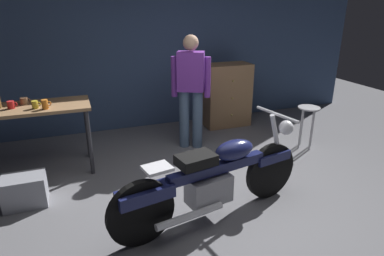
{
  "coord_description": "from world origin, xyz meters",
  "views": [
    {
      "loc": [
        -1.34,
        -2.86,
        2.07
      ],
      "look_at": [
        -0.04,
        0.7,
        0.65
      ],
      "focal_mm": 31.18,
      "sensor_mm": 36.0,
      "label": 1
    }
  ],
  "objects_px": {
    "motorcycle": "(215,178)",
    "mug_red_diner": "(11,105)",
    "wooden_dresser": "(227,95)",
    "mug_brown_stoneware": "(24,101)",
    "storage_bin": "(25,191)",
    "mug_yellow_tall": "(35,105)",
    "person_standing": "(191,88)",
    "mug_orange_travel": "(45,104)",
    "shop_stool": "(308,116)"
  },
  "relations": [
    {
      "from": "person_standing",
      "to": "mug_orange_travel",
      "type": "bearing_deg",
      "value": 35.0
    },
    {
      "from": "person_standing",
      "to": "mug_orange_travel",
      "type": "distance_m",
      "value": 1.96
    },
    {
      "from": "motorcycle",
      "to": "mug_yellow_tall",
      "type": "xyz_separation_m",
      "value": [
        -1.66,
        1.53,
        0.5
      ]
    },
    {
      "from": "shop_stool",
      "to": "mug_yellow_tall",
      "type": "xyz_separation_m",
      "value": [
        -3.68,
        0.38,
        0.45
      ]
    },
    {
      "from": "motorcycle",
      "to": "mug_yellow_tall",
      "type": "bearing_deg",
      "value": 126.3
    },
    {
      "from": "motorcycle",
      "to": "person_standing",
      "type": "xyz_separation_m",
      "value": [
        0.39,
        1.79,
        0.48
      ]
    },
    {
      "from": "person_standing",
      "to": "mug_yellow_tall",
      "type": "height_order",
      "value": "person_standing"
    },
    {
      "from": "shop_stool",
      "to": "mug_yellow_tall",
      "type": "height_order",
      "value": "mug_yellow_tall"
    },
    {
      "from": "motorcycle",
      "to": "mug_orange_travel",
      "type": "xyz_separation_m",
      "value": [
        -1.55,
        1.47,
        0.51
      ]
    },
    {
      "from": "shop_stool",
      "to": "mug_brown_stoneware",
      "type": "relative_size",
      "value": 5.32
    },
    {
      "from": "person_standing",
      "to": "mug_orange_travel",
      "type": "xyz_separation_m",
      "value": [
        -1.94,
        -0.32,
        0.03
      ]
    },
    {
      "from": "motorcycle",
      "to": "mug_brown_stoneware",
      "type": "bearing_deg",
      "value": 124.57
    },
    {
      "from": "shop_stool",
      "to": "mug_yellow_tall",
      "type": "relative_size",
      "value": 6.23
    },
    {
      "from": "person_standing",
      "to": "wooden_dresser",
      "type": "relative_size",
      "value": 1.52
    },
    {
      "from": "storage_bin",
      "to": "mug_orange_travel",
      "type": "distance_m",
      "value": 1.01
    },
    {
      "from": "person_standing",
      "to": "mug_orange_travel",
      "type": "height_order",
      "value": "person_standing"
    },
    {
      "from": "shop_stool",
      "to": "mug_red_diner",
      "type": "bearing_deg",
      "value": 173.1
    },
    {
      "from": "mug_orange_travel",
      "to": "motorcycle",
      "type": "bearing_deg",
      "value": -43.55
    },
    {
      "from": "storage_bin",
      "to": "mug_yellow_tall",
      "type": "height_order",
      "value": "mug_yellow_tall"
    },
    {
      "from": "storage_bin",
      "to": "wooden_dresser",
      "type": "bearing_deg",
      "value": 26.75
    },
    {
      "from": "shop_stool",
      "to": "mug_red_diner",
      "type": "relative_size",
      "value": 5.7
    },
    {
      "from": "storage_bin",
      "to": "person_standing",
      "type": "bearing_deg",
      "value": 21.54
    },
    {
      "from": "mug_red_diner",
      "to": "storage_bin",
      "type": "bearing_deg",
      "value": -82.99
    },
    {
      "from": "mug_red_diner",
      "to": "motorcycle",
      "type": "bearing_deg",
      "value": -40.19
    },
    {
      "from": "person_standing",
      "to": "storage_bin",
      "type": "bearing_deg",
      "value": 47.3
    },
    {
      "from": "shop_stool",
      "to": "mug_orange_travel",
      "type": "height_order",
      "value": "mug_orange_travel"
    },
    {
      "from": "mug_brown_stoneware",
      "to": "mug_yellow_tall",
      "type": "xyz_separation_m",
      "value": [
        0.14,
        -0.23,
        0.0
      ]
    },
    {
      "from": "mug_red_diner",
      "to": "mug_yellow_tall",
      "type": "bearing_deg",
      "value": -20.17
    },
    {
      "from": "storage_bin",
      "to": "motorcycle",
      "type": "bearing_deg",
      "value": -26.2
    },
    {
      "from": "person_standing",
      "to": "shop_stool",
      "type": "relative_size",
      "value": 2.61
    },
    {
      "from": "shop_stool",
      "to": "wooden_dresser",
      "type": "relative_size",
      "value": 0.58
    },
    {
      "from": "wooden_dresser",
      "to": "mug_red_diner",
      "type": "relative_size",
      "value": 9.8
    },
    {
      "from": "motorcycle",
      "to": "mug_brown_stoneware",
      "type": "height_order",
      "value": "motorcycle"
    },
    {
      "from": "motorcycle",
      "to": "mug_red_diner",
      "type": "relative_size",
      "value": 19.26
    },
    {
      "from": "person_standing",
      "to": "mug_brown_stoneware",
      "type": "xyz_separation_m",
      "value": [
        -2.19,
        -0.02,
        0.02
      ]
    },
    {
      "from": "person_standing",
      "to": "mug_brown_stoneware",
      "type": "relative_size",
      "value": 13.88
    },
    {
      "from": "person_standing",
      "to": "mug_yellow_tall",
      "type": "bearing_deg",
      "value": 32.85
    },
    {
      "from": "wooden_dresser",
      "to": "mug_red_diner",
      "type": "xyz_separation_m",
      "value": [
        -3.25,
        -0.87,
        0.39
      ]
    },
    {
      "from": "mug_brown_stoneware",
      "to": "mug_orange_travel",
      "type": "bearing_deg",
      "value": -49.17
    },
    {
      "from": "wooden_dresser",
      "to": "person_standing",
      "type": "bearing_deg",
      "value": -142.53
    },
    {
      "from": "shop_stool",
      "to": "mug_brown_stoneware",
      "type": "bearing_deg",
      "value": 170.92
    },
    {
      "from": "storage_bin",
      "to": "mug_brown_stoneware",
      "type": "distance_m",
      "value": 1.16
    },
    {
      "from": "wooden_dresser",
      "to": "mug_brown_stoneware",
      "type": "height_order",
      "value": "wooden_dresser"
    },
    {
      "from": "motorcycle",
      "to": "shop_stool",
      "type": "bearing_deg",
      "value": 18.72
    },
    {
      "from": "storage_bin",
      "to": "mug_yellow_tall",
      "type": "distance_m",
      "value": 1.01
    },
    {
      "from": "motorcycle",
      "to": "storage_bin",
      "type": "bearing_deg",
      "value": 142.79
    },
    {
      "from": "person_standing",
      "to": "mug_red_diner",
      "type": "bearing_deg",
      "value": 29.61
    },
    {
      "from": "mug_orange_travel",
      "to": "storage_bin",
      "type": "bearing_deg",
      "value": -117.4
    },
    {
      "from": "motorcycle",
      "to": "mug_red_diner",
      "type": "height_order",
      "value": "motorcycle"
    },
    {
      "from": "mug_brown_stoneware",
      "to": "motorcycle",
      "type": "bearing_deg",
      "value": -44.41
    }
  ]
}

